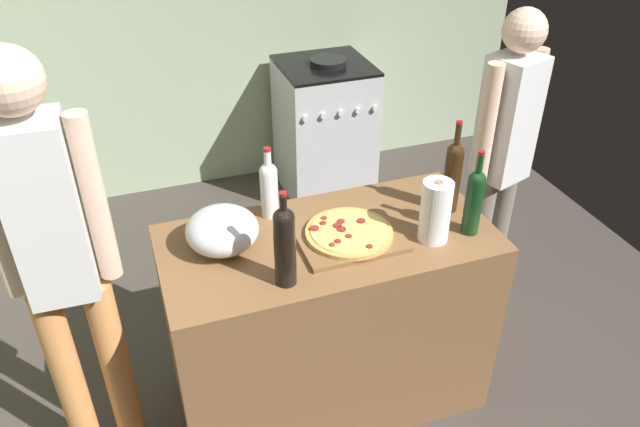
% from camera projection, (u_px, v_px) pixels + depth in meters
% --- Properties ---
extents(ground_plane, '(4.46, 3.48, 0.02)m').
position_uv_depth(ground_plane, '(277.00, 304.00, 3.43)').
color(ground_plane, '#3F3833').
extents(counter, '(1.31, 0.64, 0.88)m').
position_uv_depth(counter, '(328.00, 321.00, 2.67)').
color(counter, brown).
rests_on(counter, ground_plane).
extents(cutting_board, '(0.40, 0.32, 0.02)m').
position_uv_depth(cutting_board, '(349.00, 237.00, 2.41)').
color(cutting_board, brown).
rests_on(cutting_board, counter).
extents(pizza, '(0.34, 0.34, 0.03)m').
position_uv_depth(pizza, '(349.00, 232.00, 2.40)').
color(pizza, tan).
rests_on(pizza, cutting_board).
extents(mixing_bowl, '(0.27, 0.27, 0.17)m').
position_uv_depth(mixing_bowl, '(222.00, 230.00, 2.32)').
color(mixing_bowl, '#B2B2B7').
rests_on(mixing_bowl, counter).
extents(paper_towel_roll, '(0.12, 0.12, 0.26)m').
position_uv_depth(paper_towel_roll, '(435.00, 211.00, 2.35)').
color(paper_towel_roll, white).
rests_on(paper_towel_roll, counter).
extents(wine_bottle_green, '(0.07, 0.07, 0.36)m').
position_uv_depth(wine_bottle_green, '(474.00, 199.00, 2.37)').
color(wine_bottle_green, '#143819').
rests_on(wine_bottle_green, counter).
extents(wine_bottle_clear, '(0.07, 0.07, 0.40)m').
position_uv_depth(wine_bottle_clear, '(453.00, 174.00, 2.50)').
color(wine_bottle_clear, '#331E0F').
rests_on(wine_bottle_clear, counter).
extents(wine_bottle_dark, '(0.08, 0.08, 0.37)m').
position_uv_depth(wine_bottle_dark, '(285.00, 243.00, 2.11)').
color(wine_bottle_dark, black).
rests_on(wine_bottle_dark, counter).
extents(wine_bottle_amber, '(0.07, 0.07, 0.31)m').
position_uv_depth(wine_bottle_amber, '(269.00, 187.00, 2.48)').
color(wine_bottle_amber, silver).
rests_on(wine_bottle_amber, counter).
extents(stove, '(0.58, 0.59, 0.95)m').
position_uv_depth(stove, '(324.00, 128.00, 4.22)').
color(stove, '#B7B7BC').
rests_on(stove, ground_plane).
extents(person_in_stripes, '(0.39, 0.21, 1.75)m').
position_uv_depth(person_in_stripes, '(58.00, 256.00, 2.11)').
color(person_in_stripes, '#D88C4C').
rests_on(person_in_stripes, ground_plane).
extents(person_in_red, '(0.37, 0.26, 1.60)m').
position_uv_depth(person_in_red, '(502.00, 153.00, 2.94)').
color(person_in_red, slate).
rests_on(person_in_red, ground_plane).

